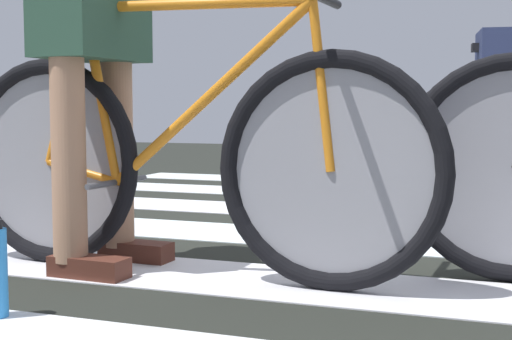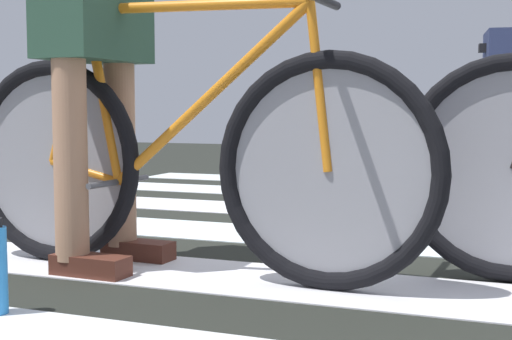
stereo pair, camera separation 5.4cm
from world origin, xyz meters
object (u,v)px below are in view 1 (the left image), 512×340
(cyclist_1_of_3, at_px, (94,80))
(traffic_cone, at_px, (10,171))
(bicycle_1_of_3, at_px, (177,158))
(cyclist_3_of_3, at_px, (497,90))

(cyclist_1_of_3, height_order, traffic_cone, cyclist_1_of_3)
(bicycle_1_of_3, height_order, cyclist_1_of_3, cyclist_1_of_3)
(traffic_cone, bearing_deg, cyclist_3_of_3, 28.41)
(cyclist_1_of_3, distance_m, traffic_cone, 1.79)
(bicycle_1_of_3, bearing_deg, traffic_cone, 146.37)
(bicycle_1_of_3, relative_size, cyclist_3_of_3, 1.72)
(bicycle_1_of_3, bearing_deg, cyclist_1_of_3, 180.00)
(bicycle_1_of_3, height_order, cyclist_3_of_3, cyclist_3_of_3)
(bicycle_1_of_3, bearing_deg, cyclist_3_of_3, 72.90)
(cyclist_1_of_3, relative_size, traffic_cone, 2.34)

